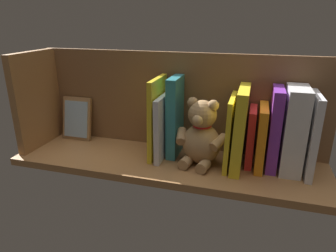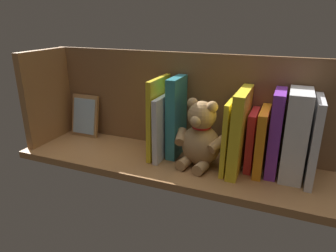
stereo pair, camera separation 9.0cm
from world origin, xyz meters
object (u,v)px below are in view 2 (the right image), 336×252
object	(u,v)px
dictionary_thick_white	(296,135)
teddy_bear	(201,137)
book_0	(314,141)
picture_frame_leaning	(85,116)

from	to	relation	value
dictionary_thick_white	teddy_bear	xyz separation A→B (cm)	(25.27, 3.02, -3.28)
book_0	dictionary_thick_white	bearing A→B (deg)	-8.26
book_0	picture_frame_leaning	bearing A→B (deg)	-3.50
book_0	picture_frame_leaning	xyz separation A→B (cm)	(76.00, -4.65, -3.96)
teddy_bear	book_0	bearing A→B (deg)	-165.07
book_0	teddy_bear	world-z (taller)	book_0
book_0	dictionary_thick_white	distance (cm)	4.60
dictionary_thick_white	teddy_bear	world-z (taller)	dictionary_thick_white
book_0	picture_frame_leaning	world-z (taller)	book_0
teddy_bear	picture_frame_leaning	world-z (taller)	teddy_bear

